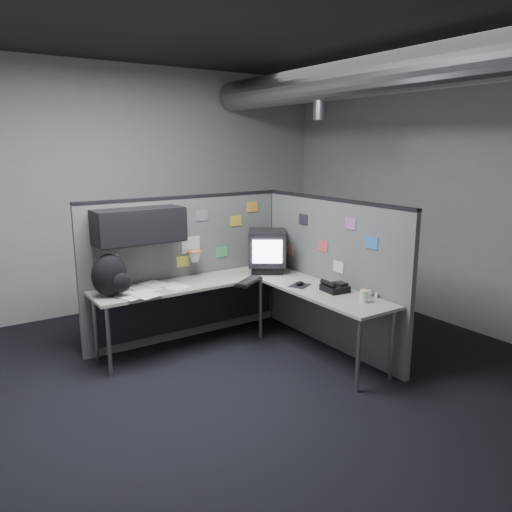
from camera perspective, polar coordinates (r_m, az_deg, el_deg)
room at (r=4.79m, az=5.74°, el=11.61°), size 5.62×5.62×3.22m
partition_back at (r=5.54m, az=-9.22°, el=0.15°), size 2.44×0.42×1.63m
partition_right at (r=5.47m, az=8.45°, el=-1.88°), size 0.07×2.23×1.63m
desk at (r=5.36m, az=-2.78°, el=-4.36°), size 2.31×2.11×0.73m
monitor at (r=5.78m, az=1.26°, el=0.65°), size 0.59×0.59×0.48m
keyboard at (r=5.33m, az=-0.83°, el=-2.93°), size 0.43×0.35×0.04m
mouse at (r=5.25m, az=5.01°, el=-3.23°), size 0.27×0.25×0.05m
phone at (r=5.09m, az=8.95°, el=-3.56°), size 0.24×0.26×0.11m
bottles at (r=4.96m, az=12.75°, el=-4.25°), size 0.12×0.15×0.07m
cup at (r=4.79m, az=12.25°, el=-4.52°), size 0.11×0.11×0.12m
papers at (r=5.18m, az=-12.00°, el=-3.79°), size 0.80×0.66×0.02m
backpack at (r=5.02m, az=-16.28°, el=-2.21°), size 0.39×0.35×0.42m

